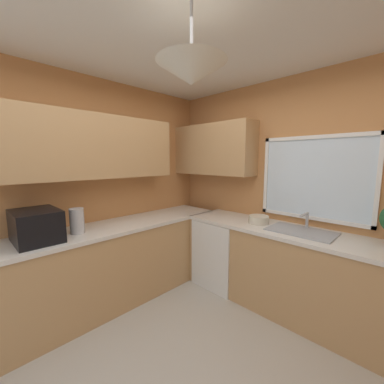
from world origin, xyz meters
TOP-DOWN VIEW (x-y plane):
  - room_shell at (-0.35, 0.41)m, footprint 3.56×3.53m
  - counter_run_left at (-1.41, 0.00)m, footprint 0.65×3.14m
  - counter_run_back at (0.21, 1.39)m, footprint 2.65×0.65m
  - dishwasher at (-0.75, 1.36)m, footprint 0.60×0.60m
  - microwave at (-1.41, -0.60)m, footprint 0.48×0.36m
  - kettle at (-1.39, -0.25)m, footprint 0.14×0.14m
  - sink_assembly at (0.22, 1.40)m, footprint 0.64×0.40m
  - bowl at (-0.26, 1.39)m, footprint 0.23×0.23m

SIDE VIEW (x-z plane):
  - dishwasher at x=-0.75m, z-range 0.00..0.87m
  - counter_run_left at x=-1.41m, z-range 0.00..0.92m
  - counter_run_back at x=0.21m, z-range 0.00..0.92m
  - sink_assembly at x=0.22m, z-range 0.83..1.02m
  - bowl at x=-0.26m, z-range 0.91..1.00m
  - kettle at x=-1.39m, z-range 0.91..1.17m
  - microwave at x=-1.41m, z-range 0.91..1.20m
  - room_shell at x=-0.35m, z-range 0.41..3.07m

